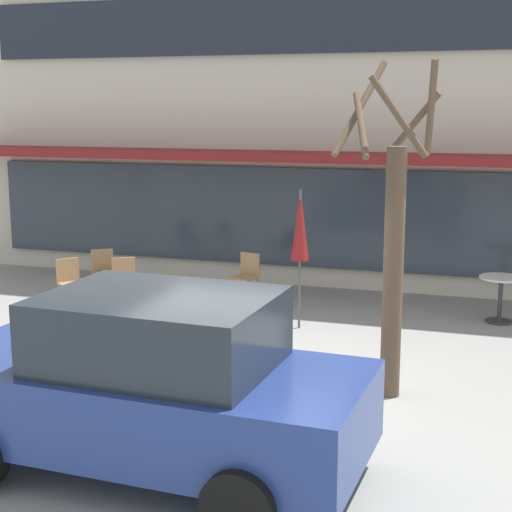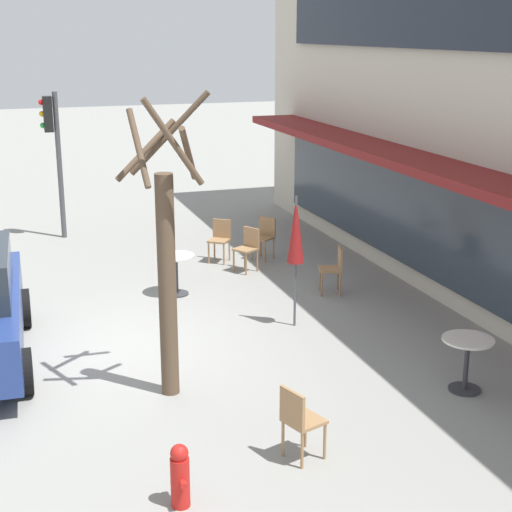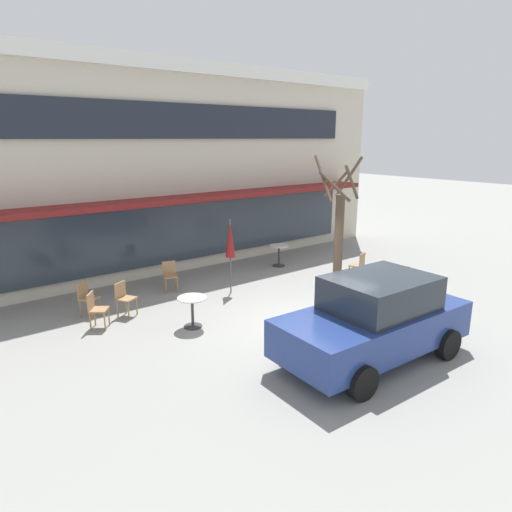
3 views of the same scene
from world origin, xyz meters
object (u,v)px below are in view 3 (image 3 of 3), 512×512
patio_umbrella_green_folded (230,239)px  cafe_chair_1 (87,296)px  cafe_chair_3 (124,296)px  cafe_table_near_wall (279,252)px  street_tree (338,238)px  cafe_table_streetside (192,307)px  cafe_chair_0 (359,264)px  fire_hydrant (407,277)px  parked_sedan (375,319)px  cafe_chair_2 (170,274)px  cafe_chair_4 (95,307)px

patio_umbrella_green_folded → cafe_chair_1: 4.16m
cafe_chair_3 → cafe_table_near_wall: bearing=10.0°
cafe_chair_3 → street_tree: bearing=-28.8°
cafe_table_streetside → street_tree: (3.97, -1.00, 1.32)m
cafe_table_near_wall → cafe_chair_3: (-6.20, -1.09, 0.01)m
cafe_chair_1 → cafe_chair_3: same height
cafe_chair_1 → cafe_chair_3: size_ratio=1.00×
cafe_chair_0 → cafe_chair_3: same height
cafe_table_streetside → fire_hydrant: size_ratio=1.08×
cafe_chair_0 → parked_sedan: parked_sedan is taller
cafe_chair_0 → cafe_chair_3: (-7.15, 1.72, 0.00)m
cafe_chair_3 → cafe_chair_1: bearing=140.2°
cafe_chair_1 → patio_umbrella_green_folded: bearing=-12.1°
cafe_table_near_wall → cafe_chair_1: bearing=-176.1°
cafe_chair_1 → cafe_chair_3: (0.74, -0.62, 0.00)m
patio_umbrella_green_folded → cafe_chair_0: 4.38m
cafe_table_streetside → patio_umbrella_green_folded: patio_umbrella_green_folded is taller
cafe_chair_1 → fire_hydrant: size_ratio=1.26×
patio_umbrella_green_folded → street_tree: 3.08m
cafe_chair_0 → cafe_chair_1: 8.23m
patio_umbrella_green_folded → parked_sedan: bearing=-91.0°
cafe_chair_2 → parked_sedan: parked_sedan is taller
cafe_table_near_wall → cafe_chair_4: (-7.05, -1.44, 0.01)m
cafe_chair_1 → cafe_chair_4: size_ratio=1.00×
cafe_chair_0 → cafe_chair_2: 5.97m
cafe_chair_4 → street_tree: street_tree is taller
fire_hydrant → cafe_chair_3: bearing=157.1°
cafe_chair_1 → cafe_chair_4: (-0.11, -0.96, 0.00)m
cafe_chair_3 → cafe_chair_4: size_ratio=1.00×
cafe_table_near_wall → cafe_chair_0: bearing=-71.4°
patio_umbrella_green_folded → street_tree: street_tree is taller
cafe_chair_0 → fire_hydrant: bearing=-73.0°
cafe_chair_4 → fire_hydrant: bearing=-18.7°
cafe_chair_3 → cafe_chair_4: bearing=-158.0°
cafe_chair_3 → street_tree: (4.96, -2.73, 1.31)m
cafe_chair_1 → cafe_chair_2: bearing=9.9°
cafe_table_streetside → patio_umbrella_green_folded: 2.87m
cafe_chair_2 → cafe_table_streetside: bearing=-107.4°
cafe_chair_0 → cafe_chair_2: same height
cafe_table_streetside → patio_umbrella_green_folded: size_ratio=0.35×
cafe_table_near_wall → patio_umbrella_green_folded: bearing=-156.5°
cafe_table_streetside → cafe_chair_1: cafe_chair_1 is taller
cafe_table_streetside → cafe_chair_2: cafe_chair_2 is taller
cafe_chair_3 → parked_sedan: 6.27m
cafe_chair_1 → fire_hydrant: cafe_chair_1 is taller
cafe_table_near_wall → street_tree: bearing=-108.0°
street_tree → fire_hydrant: street_tree is taller
cafe_table_near_wall → cafe_chair_0: 2.97m
cafe_chair_3 → parked_sedan: (3.09, -5.45, 0.35)m
cafe_table_near_wall → cafe_chair_2: (-4.33, -0.02, 0.01)m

